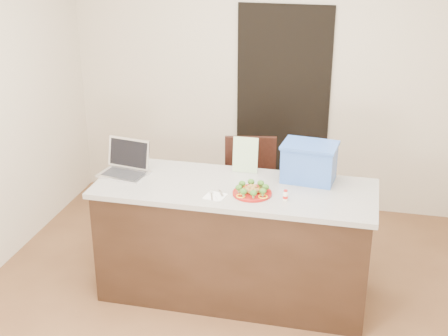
% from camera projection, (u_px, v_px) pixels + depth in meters
% --- Properties ---
extents(ground, '(4.00, 4.00, 0.00)m').
position_uv_depth(ground, '(227.00, 311.00, 4.69)').
color(ground, brown).
rests_on(ground, ground).
extents(room_shell, '(4.00, 4.00, 4.00)m').
position_uv_depth(room_shell, '(227.00, 104.00, 4.07)').
color(room_shell, white).
rests_on(room_shell, ground).
extents(doorway, '(0.90, 0.02, 2.00)m').
position_uv_depth(doorway, '(282.00, 109.00, 6.07)').
color(doorway, black).
rests_on(doorway, ground).
extents(island, '(2.06, 0.76, 0.92)m').
position_uv_depth(island, '(234.00, 241.00, 4.74)').
color(island, black).
rests_on(island, ground).
extents(plate, '(0.28, 0.28, 0.02)m').
position_uv_depth(plate, '(252.00, 193.00, 4.43)').
color(plate, maroon).
rests_on(plate, island).
extents(meatballs, '(0.11, 0.11, 0.04)m').
position_uv_depth(meatballs, '(252.00, 190.00, 4.42)').
color(meatballs, olive).
rests_on(meatballs, plate).
extents(broccoli, '(0.23, 0.23, 0.04)m').
position_uv_depth(broccoli, '(252.00, 187.00, 4.41)').
color(broccoli, '#265316').
rests_on(broccoli, plate).
extents(pepper_rings, '(0.24, 0.24, 0.01)m').
position_uv_depth(pepper_rings, '(252.00, 192.00, 4.43)').
color(pepper_rings, gold).
rests_on(pepper_rings, plate).
extents(napkin, '(0.16, 0.16, 0.01)m').
position_uv_depth(napkin, '(215.00, 196.00, 4.40)').
color(napkin, silver).
rests_on(napkin, island).
extents(fork, '(0.04, 0.15, 0.00)m').
position_uv_depth(fork, '(213.00, 195.00, 4.41)').
color(fork, silver).
rests_on(fork, napkin).
extents(knife, '(0.06, 0.19, 0.01)m').
position_uv_depth(knife, '(219.00, 197.00, 4.37)').
color(knife, silver).
rests_on(knife, napkin).
extents(yogurt_bottle, '(0.04, 0.04, 0.08)m').
position_uv_depth(yogurt_bottle, '(285.00, 196.00, 4.33)').
color(yogurt_bottle, silver).
rests_on(yogurt_bottle, island).
extents(laptop, '(0.39, 0.33, 0.25)m').
position_uv_depth(laptop, '(126.00, 164.00, 4.78)').
color(laptop, silver).
rests_on(laptop, island).
extents(leaflet, '(0.19, 0.04, 0.27)m').
position_uv_depth(leaflet, '(245.00, 155.00, 4.77)').
color(leaflet, white).
rests_on(leaflet, island).
extents(blue_box, '(0.43, 0.33, 0.29)m').
position_uv_depth(blue_box, '(309.00, 162.00, 4.61)').
color(blue_box, '#335EB9').
rests_on(blue_box, island).
extents(chair, '(0.51, 0.52, 1.00)m').
position_uv_depth(chair, '(248.00, 188.00, 5.39)').
color(chair, black).
rests_on(chair, ground).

